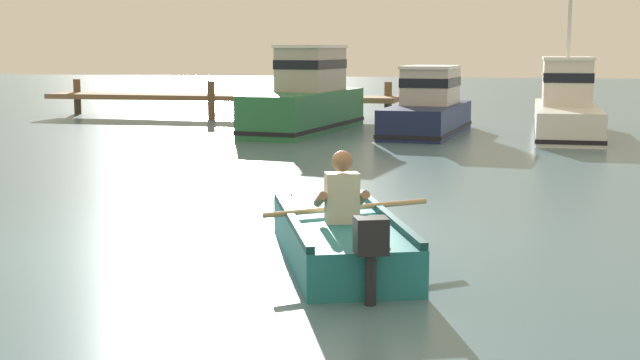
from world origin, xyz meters
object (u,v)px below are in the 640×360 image
rowboat_with_person (338,236)px  moored_boat_navy (428,109)px  moored_boat_green (307,100)px  moored_boat_white (566,106)px

rowboat_with_person → moored_boat_navy: 14.32m
rowboat_with_person → moored_boat_green: bearing=105.5°
moored_boat_navy → moored_boat_white: bearing=9.7°
rowboat_with_person → moored_boat_navy: bearing=92.6°
rowboat_with_person → moored_boat_green: moored_boat_green is taller
moored_boat_green → moored_boat_white: bearing=6.7°
rowboat_with_person → moored_boat_white: size_ratio=0.56×
moored_boat_green → moored_boat_white: moored_boat_white is taller
moored_boat_green → rowboat_with_person: bearing=-74.5°
moored_boat_navy → moored_boat_white: 3.57m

